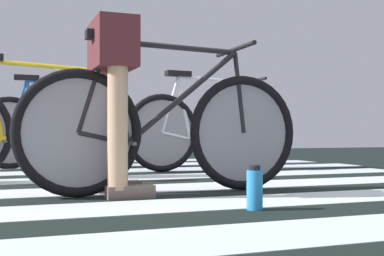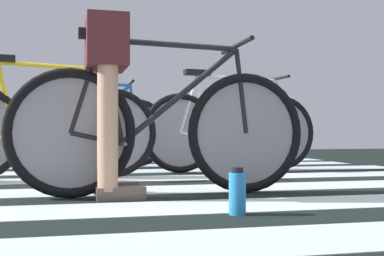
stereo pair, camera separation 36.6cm
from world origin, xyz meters
name	(u,v)px [view 2 (the right image)]	position (x,y,z in m)	size (l,w,h in m)	color
ground	(145,194)	(0.00, 0.00, 0.01)	(18.00, 14.00, 0.02)	black
crosswalk_markings	(146,190)	(0.02, 0.11, 0.02)	(5.47, 6.50, 0.00)	silver
bicycle_1_of_4	(161,128)	(0.07, -0.16, 0.41)	(1.74, 0.52, 0.93)	black
cyclist_1_of_4	(107,82)	(-0.24, -0.16, 0.66)	(0.32, 0.41, 0.99)	tan
bicycle_2_of_4	(46,129)	(-0.63, 0.96, 0.41)	(1.72, 0.53, 0.93)	black
bicycle_3_of_4	(232,130)	(1.01, 1.46, 0.41)	(1.73, 0.52, 0.93)	black
bicycle_4_of_4	(86,130)	(-0.31, 2.24, 0.41)	(1.74, 0.52, 0.93)	black
water_bottle	(237,192)	(0.29, -0.89, 0.12)	(0.08, 0.08, 0.21)	#2B91E1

